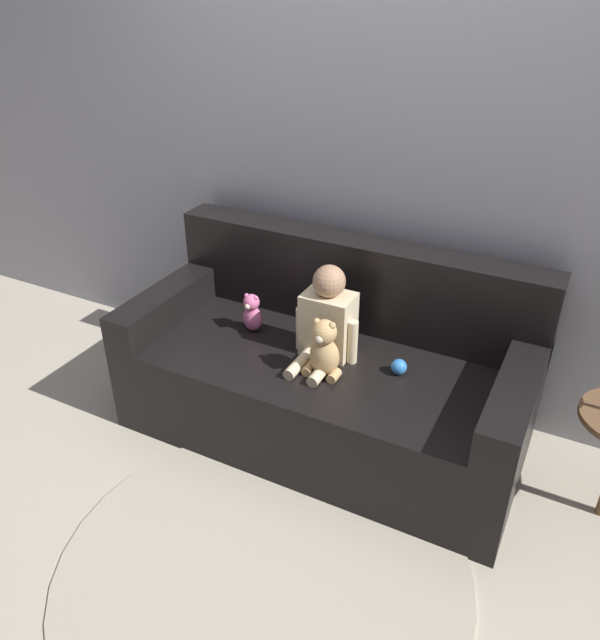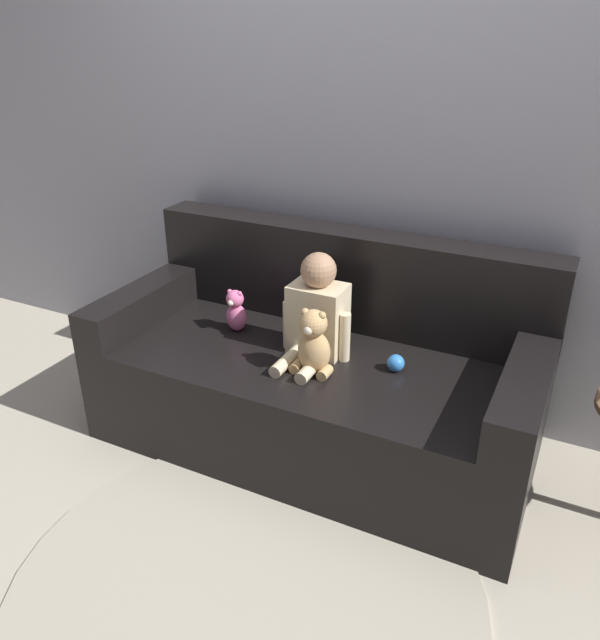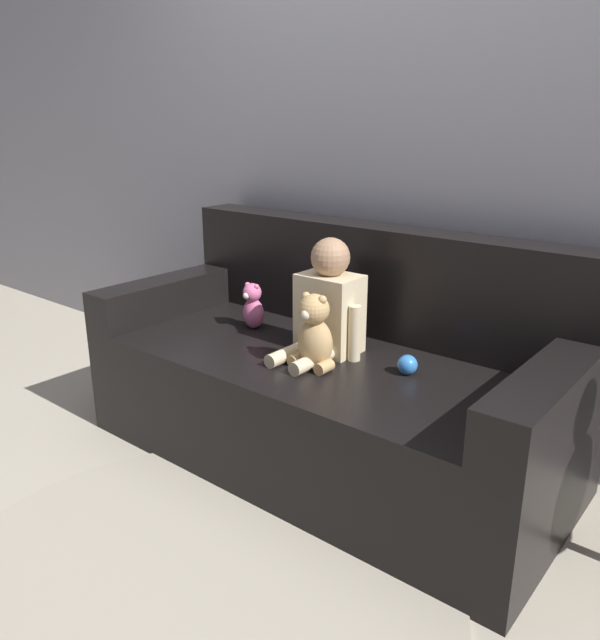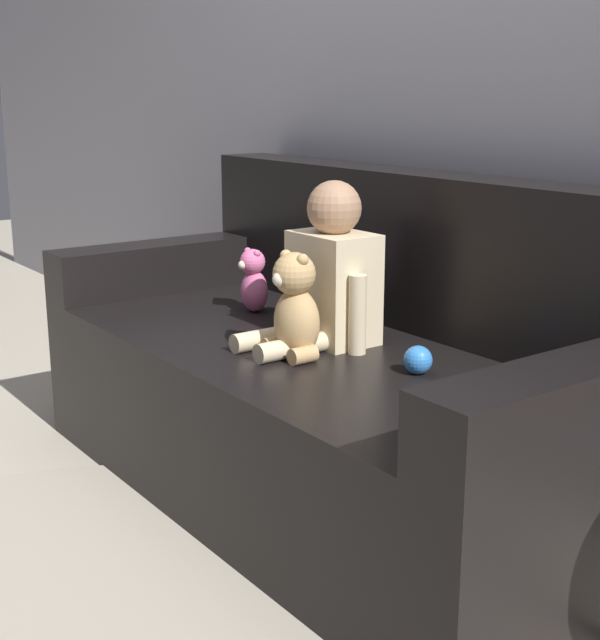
{
  "view_description": "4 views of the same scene",
  "coord_description": "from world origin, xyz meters",
  "px_view_note": "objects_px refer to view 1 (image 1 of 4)",
  "views": [
    {
      "loc": [
        0.99,
        -2.16,
        2.01
      ],
      "look_at": [
        -0.09,
        -0.07,
        0.64
      ],
      "focal_mm": 35.0,
      "sensor_mm": 36.0,
      "label": 1
    },
    {
      "loc": [
        0.96,
        -2.07,
        1.71
      ],
      "look_at": [
        -0.07,
        0.01,
        0.58
      ],
      "focal_mm": 35.0,
      "sensor_mm": 36.0,
      "label": 2
    },
    {
      "loc": [
        1.32,
        -1.76,
        1.3
      ],
      "look_at": [
        -0.01,
        -0.13,
        0.61
      ],
      "focal_mm": 35.0,
      "sensor_mm": 36.0,
      "label": 3
    },
    {
      "loc": [
        1.83,
        -1.41,
        1.11
      ],
      "look_at": [
        -0.0,
        -0.08,
        0.52
      ],
      "focal_mm": 50.0,
      "sensor_mm": 36.0,
      "label": 4
    }
  ],
  "objects_px": {
    "couch": "(329,373)",
    "plush_toy_side": "(252,313)",
    "toy_ball": "(399,367)",
    "person_baby": "(328,320)",
    "teddy_bear_brown": "(324,350)"
  },
  "relations": [
    {
      "from": "couch",
      "to": "plush_toy_side",
      "type": "relative_size",
      "value": 9.4
    },
    {
      "from": "plush_toy_side",
      "to": "toy_ball",
      "type": "height_order",
      "value": "plush_toy_side"
    },
    {
      "from": "person_baby",
      "to": "toy_ball",
      "type": "height_order",
      "value": "person_baby"
    },
    {
      "from": "plush_toy_side",
      "to": "teddy_bear_brown",
      "type": "bearing_deg",
      "value": -21.02
    },
    {
      "from": "couch",
      "to": "toy_ball",
      "type": "distance_m",
      "value": 0.39
    },
    {
      "from": "person_baby",
      "to": "toy_ball",
      "type": "bearing_deg",
      "value": -0.31
    },
    {
      "from": "couch",
      "to": "plush_toy_side",
      "type": "height_order",
      "value": "couch"
    },
    {
      "from": "couch",
      "to": "toy_ball",
      "type": "relative_size",
      "value": 26.52
    },
    {
      "from": "person_baby",
      "to": "plush_toy_side",
      "type": "height_order",
      "value": "person_baby"
    },
    {
      "from": "couch",
      "to": "person_baby",
      "type": "xyz_separation_m",
      "value": [
        0.0,
        -0.04,
        0.31
      ]
    },
    {
      "from": "person_baby",
      "to": "couch",
      "type": "bearing_deg",
      "value": 94.69
    },
    {
      "from": "teddy_bear_brown",
      "to": "plush_toy_side",
      "type": "relative_size",
      "value": 1.39
    },
    {
      "from": "couch",
      "to": "plush_toy_side",
      "type": "xyz_separation_m",
      "value": [
        -0.4,
        -0.02,
        0.23
      ]
    },
    {
      "from": "toy_ball",
      "to": "person_baby",
      "type": "bearing_deg",
      "value": 179.69
    },
    {
      "from": "teddy_bear_brown",
      "to": "plush_toy_side",
      "type": "height_order",
      "value": "teddy_bear_brown"
    }
  ]
}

